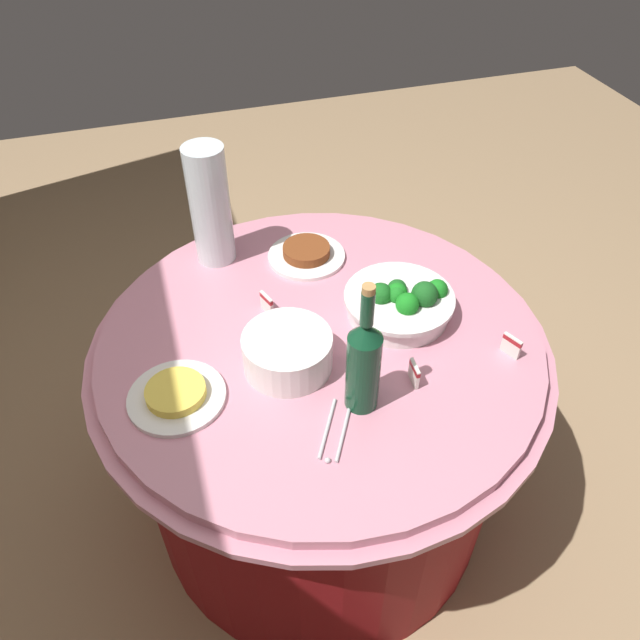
{
  "coord_description": "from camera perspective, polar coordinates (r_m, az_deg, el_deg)",
  "views": [
    {
      "loc": [
        -1.05,
        0.33,
        1.81
      ],
      "look_at": [
        0.0,
        0.0,
        0.79
      ],
      "focal_mm": 34.75,
      "sensor_mm": 36.0,
      "label": 1
    }
  ],
  "objects": [
    {
      "name": "food_plate_stir_fry",
      "position": [
        1.77,
        -1.25,
        6.14
      ],
      "size": [
        0.22,
        0.22,
        0.04
      ],
      "color": "white",
      "rests_on": "buffet_table"
    },
    {
      "name": "ground_plane",
      "position": [
        2.12,
        0.0,
        -15.85
      ],
      "size": [
        6.0,
        6.0,
        0.0
      ],
      "primitive_type": "plane",
      "color": "#9E7F5B"
    },
    {
      "name": "serving_tongs",
      "position": [
        1.34,
        1.37,
        -10.29
      ],
      "size": [
        0.16,
        0.12,
        0.01
      ],
      "color": "silver",
      "rests_on": "buffet_table"
    },
    {
      "name": "food_plate_fried_egg",
      "position": [
        1.42,
        -13.09,
        -6.74
      ],
      "size": [
        0.22,
        0.22,
        0.03
      ],
      "color": "white",
      "rests_on": "buffet_table"
    },
    {
      "name": "wine_bottle",
      "position": [
        1.3,
        4.04,
        -3.92
      ],
      "size": [
        0.07,
        0.07,
        0.34
      ],
      "color": "#114026",
      "rests_on": "buffet_table"
    },
    {
      "name": "label_placard_rear",
      "position": [
        1.54,
        17.22,
        -2.2
      ],
      "size": [
        0.05,
        0.03,
        0.05
      ],
      "color": "white",
      "rests_on": "buffet_table"
    },
    {
      "name": "label_placard_front",
      "position": [
        1.59,
        -4.94,
        1.59
      ],
      "size": [
        0.05,
        0.02,
        0.05
      ],
      "color": "white",
      "rests_on": "buffet_table"
    },
    {
      "name": "plate_stack",
      "position": [
        1.44,
        -3.01,
        -2.93
      ],
      "size": [
        0.21,
        0.21,
        0.09
      ],
      "color": "white",
      "rests_on": "buffet_table"
    },
    {
      "name": "buffet_table",
      "position": [
        1.81,
        0.0,
        -9.67
      ],
      "size": [
        1.16,
        1.16,
        0.74
      ],
      "color": "maroon",
      "rests_on": "ground_plane"
    },
    {
      "name": "label_placard_mid",
      "position": [
        1.42,
        8.67,
        -4.81
      ],
      "size": [
        0.05,
        0.01,
        0.05
      ],
      "color": "white",
      "rests_on": "buffet_table"
    },
    {
      "name": "decorative_fruit_vase",
      "position": [
        1.72,
        -10.01,
        9.73
      ],
      "size": [
        0.11,
        0.11,
        0.34
      ],
      "color": "silver",
      "rests_on": "buffet_table"
    },
    {
      "name": "broccoli_bowl",
      "position": [
        1.58,
        7.45,
        1.61
      ],
      "size": [
        0.28,
        0.28,
        0.11
      ],
      "color": "white",
      "rests_on": "buffet_table"
    }
  ]
}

